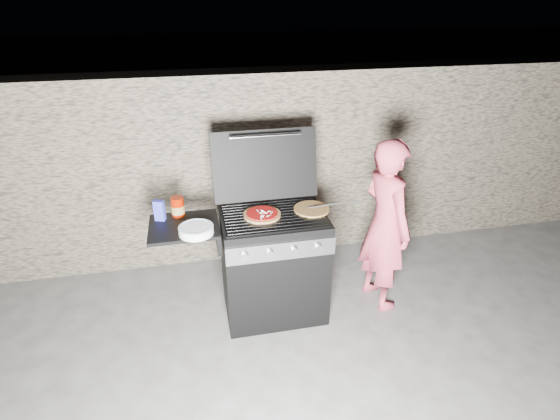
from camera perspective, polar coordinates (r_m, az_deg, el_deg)
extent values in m
plane|color=#494744|center=(3.81, -0.75, -12.87)|extent=(50.00, 50.00, 0.00)
cube|color=gray|center=(4.25, -3.60, 5.70)|extent=(8.00, 0.35, 1.80)
cylinder|color=tan|center=(3.38, 4.14, 0.14)|extent=(0.35, 0.35, 0.01)
cylinder|color=#871300|center=(3.37, -13.22, 0.45)|extent=(0.10, 0.10, 0.15)
cube|color=#2E35B1|center=(3.33, -15.48, -0.07)|extent=(0.08, 0.06, 0.16)
cylinder|color=white|center=(3.12, -10.90, -2.57)|extent=(0.32, 0.32, 0.06)
imported|color=#C84457|center=(3.62, 13.58, -2.00)|extent=(0.45, 0.59, 1.46)
cylinder|color=black|center=(3.39, 6.75, 0.69)|extent=(0.41, 0.10, 0.08)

